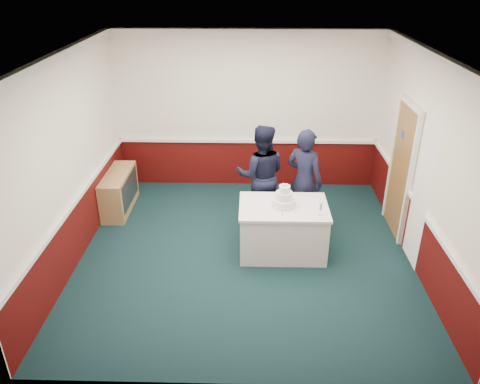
{
  "coord_description": "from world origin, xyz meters",
  "views": [
    {
      "loc": [
        0.08,
        -6.05,
        4.07
      ],
      "look_at": [
        -0.08,
        -0.1,
        1.1
      ],
      "focal_mm": 35.0,
      "sensor_mm": 36.0,
      "label": 1
    }
  ],
  "objects_px": {
    "cake_knife": "(282,212)",
    "cake_table": "(283,228)",
    "sideboard": "(119,191)",
    "wedding_cake": "(284,199)",
    "champagne_flute": "(321,207)",
    "person_man": "(261,175)",
    "person_woman": "(304,181)"
  },
  "relations": [
    {
      "from": "sideboard",
      "to": "person_woman",
      "type": "relative_size",
      "value": 0.69
    },
    {
      "from": "wedding_cake",
      "to": "person_man",
      "type": "distance_m",
      "value": 0.99
    },
    {
      "from": "cake_table",
      "to": "champagne_flute",
      "type": "height_order",
      "value": "champagne_flute"
    },
    {
      "from": "sideboard",
      "to": "person_man",
      "type": "height_order",
      "value": "person_man"
    },
    {
      "from": "cake_knife",
      "to": "person_man",
      "type": "relative_size",
      "value": 0.13
    },
    {
      "from": "cake_knife",
      "to": "cake_table",
      "type": "bearing_deg",
      "value": 87.42
    },
    {
      "from": "person_man",
      "to": "champagne_flute",
      "type": "bearing_deg",
      "value": 125.54
    },
    {
      "from": "sideboard",
      "to": "wedding_cake",
      "type": "relative_size",
      "value": 3.3
    },
    {
      "from": "champagne_flute",
      "to": "person_woman",
      "type": "height_order",
      "value": "person_woman"
    },
    {
      "from": "cake_knife",
      "to": "person_woman",
      "type": "bearing_deg",
      "value": 72.54
    },
    {
      "from": "wedding_cake",
      "to": "cake_knife",
      "type": "height_order",
      "value": "wedding_cake"
    },
    {
      "from": "cake_table",
      "to": "person_man",
      "type": "bearing_deg",
      "value": 109.18
    },
    {
      "from": "champagne_flute",
      "to": "person_man",
      "type": "distance_m",
      "value": 1.47
    },
    {
      "from": "person_man",
      "to": "person_woman",
      "type": "relative_size",
      "value": 0.99
    },
    {
      "from": "sideboard",
      "to": "cake_table",
      "type": "distance_m",
      "value": 3.13
    },
    {
      "from": "wedding_cake",
      "to": "person_man",
      "type": "xyz_separation_m",
      "value": [
        -0.32,
        0.93,
        -0.04
      ]
    },
    {
      "from": "sideboard",
      "to": "wedding_cake",
      "type": "height_order",
      "value": "wedding_cake"
    },
    {
      "from": "sideboard",
      "to": "champagne_flute",
      "type": "bearing_deg",
      "value": -25.15
    },
    {
      "from": "sideboard",
      "to": "cake_knife",
      "type": "distance_m",
      "value": 3.22
    },
    {
      "from": "champagne_flute",
      "to": "wedding_cake",
      "type": "bearing_deg",
      "value": 150.75
    },
    {
      "from": "sideboard",
      "to": "champagne_flute",
      "type": "xyz_separation_m",
      "value": [
        3.35,
        -1.57,
        0.58
      ]
    },
    {
      "from": "wedding_cake",
      "to": "person_man",
      "type": "relative_size",
      "value": 0.21
    },
    {
      "from": "cake_knife",
      "to": "champagne_flute",
      "type": "bearing_deg",
      "value": -2.64
    },
    {
      "from": "cake_knife",
      "to": "person_woman",
      "type": "relative_size",
      "value": 0.13
    },
    {
      "from": "person_woman",
      "to": "champagne_flute",
      "type": "bearing_deg",
      "value": 131.71
    },
    {
      "from": "cake_table",
      "to": "person_man",
      "type": "relative_size",
      "value": 0.76
    },
    {
      "from": "cake_table",
      "to": "champagne_flute",
      "type": "xyz_separation_m",
      "value": [
        0.5,
        -0.28,
        0.53
      ]
    },
    {
      "from": "sideboard",
      "to": "champagne_flute",
      "type": "distance_m",
      "value": 3.74
    },
    {
      "from": "wedding_cake",
      "to": "champagne_flute",
      "type": "distance_m",
      "value": 0.57
    },
    {
      "from": "person_man",
      "to": "cake_knife",
      "type": "bearing_deg",
      "value": 105.91
    },
    {
      "from": "champagne_flute",
      "to": "cake_knife",
      "type": "bearing_deg",
      "value": 171.42
    },
    {
      "from": "champagne_flute",
      "to": "person_man",
      "type": "xyz_separation_m",
      "value": [
        -0.82,
        1.21,
        -0.06
      ]
    }
  ]
}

